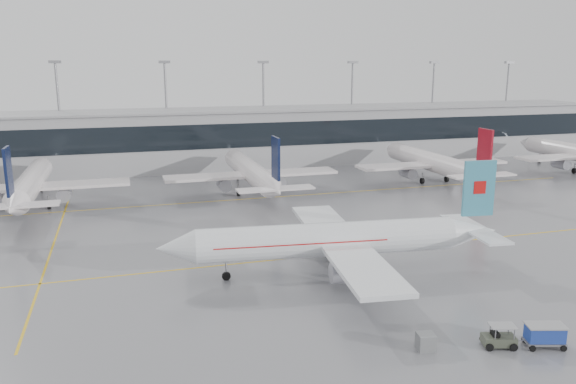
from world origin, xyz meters
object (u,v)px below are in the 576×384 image
object	(u,v)px
air_canada_jet	(339,240)
baggage_tug	(499,339)
baggage_cart	(545,334)
gse_unit	(426,342)

from	to	relation	value
air_canada_jet	baggage_tug	size ratio (longest dim) A/B	9.63
air_canada_jet	baggage_cart	size ratio (longest dim) A/B	11.07
air_canada_jet	baggage_tug	world-z (taller)	air_canada_jet
baggage_cart	gse_unit	size ratio (longest dim) A/B	2.50
baggage_tug	gse_unit	world-z (taller)	baggage_tug
air_canada_jet	baggage_tug	xyz separation A→B (m)	(6.10, -18.71, -3.08)
baggage_tug	baggage_cart	size ratio (longest dim) A/B	1.15
baggage_cart	gse_unit	distance (m)	9.49
baggage_tug	baggage_cart	world-z (taller)	baggage_cart
air_canada_jet	baggage_tug	bearing A→B (deg)	114.65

